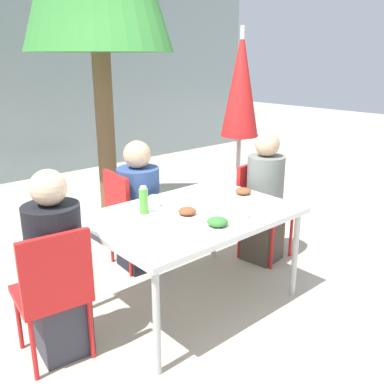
{
  "coord_description": "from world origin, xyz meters",
  "views": [
    {
      "loc": [
        -1.88,
        -2.12,
        1.77
      ],
      "look_at": [
        0.0,
        0.0,
        0.87
      ],
      "focal_mm": 40.0,
      "sensor_mm": 36.0,
      "label": 1
    }
  ],
  "objects_px": {
    "chair_left": "(54,287)",
    "salad_bowl": "(237,214)",
    "chair_right": "(259,204)",
    "chair_far": "(128,213)",
    "person_left": "(57,270)",
    "person_right": "(264,201)",
    "person_far": "(139,210)",
    "drinking_cup": "(154,201)",
    "closed_umbrella": "(241,91)",
    "bottle": "(144,201)"
  },
  "relations": [
    {
      "from": "chair_far",
      "to": "drinking_cup",
      "type": "relative_size",
      "value": 10.28
    },
    {
      "from": "bottle",
      "to": "closed_umbrella",
      "type": "bearing_deg",
      "value": 19.48
    },
    {
      "from": "person_left",
      "to": "drinking_cup",
      "type": "height_order",
      "value": "person_left"
    },
    {
      "from": "chair_left",
      "to": "chair_right",
      "type": "xyz_separation_m",
      "value": [
        2.03,
        0.16,
        0.0
      ]
    },
    {
      "from": "person_right",
      "to": "salad_bowl",
      "type": "bearing_deg",
      "value": 19.42
    },
    {
      "from": "chair_right",
      "to": "person_right",
      "type": "height_order",
      "value": "person_right"
    },
    {
      "from": "chair_left",
      "to": "bottle",
      "type": "bearing_deg",
      "value": 18.85
    },
    {
      "from": "chair_far",
      "to": "closed_umbrella",
      "type": "height_order",
      "value": "closed_umbrella"
    },
    {
      "from": "person_right",
      "to": "closed_umbrella",
      "type": "height_order",
      "value": "closed_umbrella"
    },
    {
      "from": "chair_right",
      "to": "chair_far",
      "type": "relative_size",
      "value": 1.0
    },
    {
      "from": "person_right",
      "to": "person_far",
      "type": "xyz_separation_m",
      "value": [
        -0.9,
        0.62,
        -0.03
      ]
    },
    {
      "from": "chair_right",
      "to": "chair_far",
      "type": "bearing_deg",
      "value": -37.59
    },
    {
      "from": "chair_left",
      "to": "person_left",
      "type": "xyz_separation_m",
      "value": [
        0.06,
        0.07,
        0.06
      ]
    },
    {
      "from": "drinking_cup",
      "to": "person_far",
      "type": "bearing_deg",
      "value": 68.34
    },
    {
      "from": "chair_left",
      "to": "person_far",
      "type": "height_order",
      "value": "person_far"
    },
    {
      "from": "chair_right",
      "to": "chair_far",
      "type": "distance_m",
      "value": 1.18
    },
    {
      "from": "person_left",
      "to": "person_far",
      "type": "bearing_deg",
      "value": 38.56
    },
    {
      "from": "chair_right",
      "to": "drinking_cup",
      "type": "distance_m",
      "value": 1.16
    },
    {
      "from": "chair_left",
      "to": "chair_far",
      "type": "height_order",
      "value": "same"
    },
    {
      "from": "person_far",
      "to": "closed_umbrella",
      "type": "height_order",
      "value": "closed_umbrella"
    },
    {
      "from": "chair_left",
      "to": "person_left",
      "type": "distance_m",
      "value": 0.11
    },
    {
      "from": "person_right",
      "to": "drinking_cup",
      "type": "distance_m",
      "value": 1.12
    },
    {
      "from": "chair_left",
      "to": "chair_far",
      "type": "distance_m",
      "value": 1.26
    },
    {
      "from": "closed_umbrella",
      "to": "chair_far",
      "type": "bearing_deg",
      "value": 178.37
    },
    {
      "from": "drinking_cup",
      "to": "salad_bowl",
      "type": "bearing_deg",
      "value": -62.43
    },
    {
      "from": "closed_umbrella",
      "to": "drinking_cup",
      "type": "relative_size",
      "value": 24.5
    },
    {
      "from": "chair_far",
      "to": "bottle",
      "type": "xyz_separation_m",
      "value": [
        -0.25,
        -0.6,
        0.32
      ]
    },
    {
      "from": "closed_umbrella",
      "to": "person_far",
      "type": "bearing_deg",
      "value": -179.16
    },
    {
      "from": "chair_left",
      "to": "person_left",
      "type": "height_order",
      "value": "person_left"
    },
    {
      "from": "person_left",
      "to": "person_right",
      "type": "xyz_separation_m",
      "value": [
        1.93,
        0.0,
        -0.0
      ]
    },
    {
      "from": "closed_umbrella",
      "to": "salad_bowl",
      "type": "distance_m",
      "value": 1.71
    },
    {
      "from": "chair_far",
      "to": "person_far",
      "type": "xyz_separation_m",
      "value": [
        0.08,
        -0.06,
        0.02
      ]
    },
    {
      "from": "person_left",
      "to": "bottle",
      "type": "height_order",
      "value": "person_left"
    },
    {
      "from": "person_right",
      "to": "closed_umbrella",
      "type": "bearing_deg",
      "value": -126.28
    },
    {
      "from": "chair_right",
      "to": "bottle",
      "type": "relative_size",
      "value": 4.33
    },
    {
      "from": "chair_left",
      "to": "person_far",
      "type": "bearing_deg",
      "value": 39.96
    },
    {
      "from": "drinking_cup",
      "to": "person_left",
      "type": "bearing_deg",
      "value": -169.95
    },
    {
      "from": "closed_umbrella",
      "to": "bottle",
      "type": "relative_size",
      "value": 10.33
    },
    {
      "from": "person_far",
      "to": "closed_umbrella",
      "type": "bearing_deg",
      "value": 95.57
    },
    {
      "from": "person_right",
      "to": "closed_umbrella",
      "type": "distance_m",
      "value": 1.16
    },
    {
      "from": "drinking_cup",
      "to": "closed_umbrella",
      "type": "bearing_deg",
      "value": 18.86
    },
    {
      "from": "person_left",
      "to": "chair_far",
      "type": "xyz_separation_m",
      "value": [
        0.95,
        0.68,
        -0.06
      ]
    },
    {
      "from": "drinking_cup",
      "to": "salad_bowl",
      "type": "distance_m",
      "value": 0.62
    },
    {
      "from": "chair_left",
      "to": "drinking_cup",
      "type": "relative_size",
      "value": 10.28
    },
    {
      "from": "person_right",
      "to": "person_far",
      "type": "relative_size",
      "value": 1.05
    },
    {
      "from": "chair_far",
      "to": "person_far",
      "type": "bearing_deg",
      "value": 58.09
    },
    {
      "from": "chair_left",
      "to": "salad_bowl",
      "type": "relative_size",
      "value": 5.45
    },
    {
      "from": "person_left",
      "to": "chair_right",
      "type": "distance_m",
      "value": 1.97
    },
    {
      "from": "person_left",
      "to": "bottle",
      "type": "bearing_deg",
      "value": 13.97
    },
    {
      "from": "chair_left",
      "to": "salad_bowl",
      "type": "bearing_deg",
      "value": -8.29
    }
  ]
}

